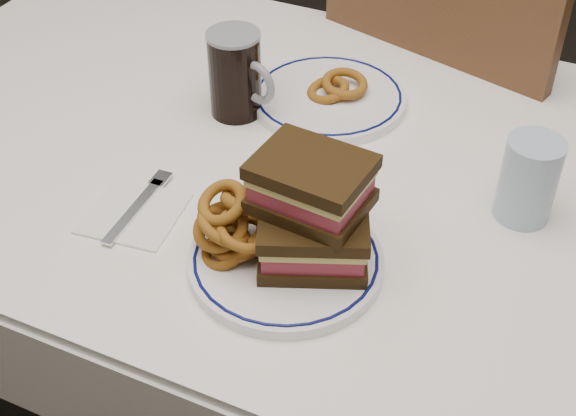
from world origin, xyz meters
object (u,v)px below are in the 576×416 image
at_px(chair_far, 450,134).
at_px(far_plate, 329,97).
at_px(main_plate, 286,261).
at_px(reuben_sandwich, 312,211).
at_px(beer_mug, 236,74).

bearing_deg(chair_far, far_plate, -112.02).
bearing_deg(far_plate, main_plate, -75.54).
distance_m(chair_far, reuben_sandwich, 0.75).
bearing_deg(reuben_sandwich, far_plate, 109.11).
xyz_separation_m(chair_far, far_plate, (-0.13, -0.33, 0.24)).
bearing_deg(reuben_sandwich, beer_mug, 132.38).
height_order(main_plate, beer_mug, beer_mug).
xyz_separation_m(reuben_sandwich, far_plate, (-0.12, 0.34, -0.07)).
relative_size(beer_mug, far_plate, 0.56).
relative_size(main_plate, far_plate, 0.99).
height_order(chair_far, reuben_sandwich, chair_far).
distance_m(main_plate, reuben_sandwich, 0.08).
distance_m(beer_mug, far_plate, 0.16).
relative_size(reuben_sandwich, beer_mug, 1.18).
xyz_separation_m(main_plate, beer_mug, (-0.21, 0.28, 0.06)).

